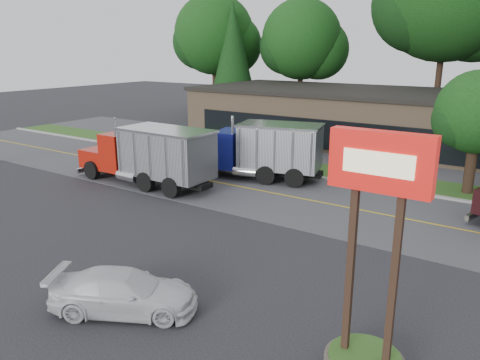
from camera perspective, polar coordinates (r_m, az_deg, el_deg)
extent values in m
plane|color=#35353A|center=(19.57, -12.88, -7.50)|extent=(140.00, 140.00, 0.00)
cube|color=#5A5A5F|center=(26.10, 1.59, -1.16)|extent=(60.00, 8.00, 0.02)
cube|color=gold|center=(26.10, 1.59, -1.16)|extent=(60.00, 0.12, 0.01)
cube|color=#9E9E99|center=(29.59, 5.98, 0.81)|extent=(60.00, 0.30, 0.12)
cube|color=#29501B|center=(31.14, 7.55, 1.51)|extent=(60.00, 3.40, 0.03)
cube|color=#5A5A5F|center=(35.57, 11.20, 3.14)|extent=(60.00, 7.00, 0.02)
cube|color=#907558|center=(40.13, 17.42, 7.04)|extent=(32.00, 12.00, 4.00)
cylinder|color=#29501B|center=(12.23, 14.94, -20.03)|extent=(1.70, 1.70, 0.10)
cube|color=#332116|center=(11.31, 13.26, -10.90)|extent=(0.16, 0.16, 5.00)
cube|color=#332116|center=(11.05, 18.19, -11.97)|extent=(0.16, 0.16, 5.00)
cube|color=red|center=(10.25, 16.81, 2.14)|extent=(2.20, 0.35, 1.30)
cube|color=beige|center=(10.08, 16.47, 1.94)|extent=(1.50, 0.04, 0.50)
cube|color=beige|center=(10.43, 17.13, 2.34)|extent=(1.50, 0.04, 0.50)
cylinder|color=#382619|center=(55.53, -3.07, 10.43)|extent=(0.56, 0.56, 4.90)
sphere|color=#103B10|center=(55.31, -3.17, 17.31)|extent=(8.97, 8.97, 8.97)
sphere|color=#103B10|center=(55.21, -0.97, 16.17)|extent=(6.72, 6.72, 6.72)
sphere|color=black|center=(55.50, -4.91, 16.41)|extent=(6.16, 6.16, 6.16)
cylinder|color=#382619|center=(51.94, 7.27, 9.78)|extent=(0.56, 0.56, 4.58)
sphere|color=#103B10|center=(51.67, 7.52, 16.65)|extent=(8.37, 8.37, 8.37)
sphere|color=#103B10|center=(51.92, 9.62, 15.41)|extent=(6.28, 6.28, 6.28)
sphere|color=black|center=(51.58, 5.73, 15.83)|extent=(5.76, 5.76, 5.76)
cylinder|color=#382619|center=(47.20, 22.83, 9.42)|extent=(0.56, 0.56, 6.72)
sphere|color=#103B10|center=(48.24, 27.03, 18.14)|extent=(9.22, 9.22, 9.22)
sphere|color=black|center=(46.47, 21.17, 19.39)|extent=(8.45, 8.45, 8.45)
cylinder|color=#382619|center=(51.81, -0.82, 7.90)|extent=(0.44, 0.44, 1.00)
cone|color=black|center=(51.33, -0.85, 14.90)|extent=(5.46, 5.46, 11.16)
cylinder|color=#382619|center=(28.02, 26.20, 0.90)|extent=(0.56, 0.56, 2.37)
sphere|color=#103B10|center=(27.46, 27.02, 7.40)|extent=(4.34, 4.34, 4.34)
sphere|color=black|center=(27.20, 25.38, 6.67)|extent=(2.98, 2.98, 2.98)
cube|color=black|center=(27.45, -11.08, 0.64)|extent=(8.66, 1.08, 0.28)
cube|color=#B3190C|center=(30.07, -16.18, 2.70)|extent=(2.09, 2.32, 1.10)
cube|color=#B3190C|center=(28.67, -14.11, 3.46)|extent=(1.53, 2.41, 2.20)
cube|color=black|center=(29.08, -15.03, 4.38)|extent=(0.08, 2.10, 0.90)
cube|color=silver|center=(26.07, -8.93, 3.23)|extent=(5.20, 2.55, 2.50)
cube|color=silver|center=(25.83, -9.05, 6.04)|extent=(5.35, 2.70, 0.12)
cylinder|color=black|center=(30.77, -14.24, 2.08)|extent=(1.10, 0.36, 1.10)
cylinder|color=black|center=(29.36, -17.59, 1.17)|extent=(1.10, 0.36, 1.10)
cylinder|color=black|center=(26.99, -6.54, 0.58)|extent=(1.10, 0.36, 1.10)
cylinder|color=black|center=(25.38, -9.95, -0.55)|extent=(1.10, 0.36, 1.10)
cube|color=black|center=(28.20, 2.22, 1.33)|extent=(7.73, 2.88, 0.28)
cube|color=navy|center=(29.23, -4.06, 2.93)|extent=(2.36, 2.69, 1.10)
cube|color=navy|center=(28.53, -1.30, 3.88)|extent=(1.89, 2.66, 2.20)
cube|color=black|center=(28.67, -2.40, 4.74)|extent=(0.58, 2.05, 0.90)
cube|color=silver|center=(27.51, 4.92, 4.02)|extent=(5.09, 3.56, 2.50)
cube|color=silver|center=(27.27, 4.99, 6.69)|extent=(5.27, 3.75, 0.12)
cylinder|color=black|center=(30.32, -2.88, 2.35)|extent=(1.15, 0.61, 1.10)
cylinder|color=black|center=(28.27, -4.67, 1.33)|extent=(1.15, 0.61, 1.10)
cylinder|color=black|center=(28.84, 6.09, 1.58)|extent=(1.15, 0.61, 1.10)
cylinder|color=black|center=(26.68, 4.90, 0.44)|extent=(1.15, 0.61, 1.10)
imported|color=silver|center=(14.67, -13.94, -13.10)|extent=(4.66, 3.67, 1.26)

